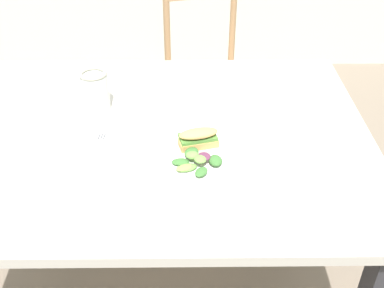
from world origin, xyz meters
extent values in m
plane|color=#7A6B5B|center=(0.00, 0.00, 0.00)|extent=(8.10, 8.10, 0.00)
cube|color=#BCB7AD|center=(0.00, -0.02, 0.72)|extent=(1.31, 1.00, 0.03)
cube|color=#2D2D33|center=(-0.58, 0.41, 0.35)|extent=(0.07, 0.07, 0.71)
cube|color=#2D2D33|center=(0.59, 0.41, 0.35)|extent=(0.07, 0.07, 0.71)
cylinder|color=tan|center=(0.08, 0.64, 0.21)|extent=(0.03, 0.03, 0.43)
cylinder|color=tan|center=(0.41, 0.72, 0.21)|extent=(0.03, 0.03, 0.43)
cylinder|color=tan|center=(-0.01, 0.97, 0.21)|extent=(0.03, 0.03, 0.43)
cylinder|color=tan|center=(0.32, 1.05, 0.21)|extent=(0.03, 0.03, 0.43)
cube|color=tan|center=(0.20, 0.84, 0.44)|extent=(0.49, 0.49, 0.02)
cylinder|color=tan|center=(-0.01, 0.98, 0.66)|extent=(0.03, 0.03, 0.42)
cylinder|color=tan|center=(0.32, 1.06, 0.66)|extent=(0.03, 0.03, 0.42)
cube|color=white|center=(0.10, -0.15, 0.74)|extent=(0.30, 0.30, 0.01)
cube|color=tan|center=(0.12, -0.11, 0.76)|extent=(0.12, 0.07, 0.02)
cube|color=#518438|center=(0.12, -0.10, 0.78)|extent=(0.12, 0.08, 0.01)
ellipsoid|color=tan|center=(0.12, -0.11, 0.79)|extent=(0.12, 0.08, 0.02)
ellipsoid|color=#6B9E47|center=(0.09, -0.22, 0.76)|extent=(0.06, 0.05, 0.01)
ellipsoid|color=#3D7033|center=(0.17, -0.20, 0.76)|extent=(0.04, 0.05, 0.02)
ellipsoid|color=#84A84C|center=(0.08, -0.22, 0.76)|extent=(0.06, 0.05, 0.01)
ellipsoid|color=#6B9E47|center=(0.13, -0.20, 0.77)|extent=(0.05, 0.05, 0.01)
ellipsoid|color=#3D7033|center=(0.07, -0.20, 0.76)|extent=(0.05, 0.03, 0.01)
ellipsoid|color=#3D7033|center=(0.13, -0.24, 0.76)|extent=(0.05, 0.05, 0.01)
ellipsoid|color=#3D7033|center=(0.10, -0.16, 0.76)|extent=(0.06, 0.06, 0.02)
ellipsoid|color=#6B9E47|center=(0.11, -0.18, 0.77)|extent=(0.04, 0.04, 0.02)
ellipsoid|color=#602D47|center=(0.14, -0.19, 0.77)|extent=(0.04, 0.04, 0.01)
cube|color=silver|center=(-0.17, -0.13, 0.74)|extent=(0.12, 0.24, 0.00)
cube|color=silver|center=(-0.17, -0.16, 0.75)|extent=(0.02, 0.14, 0.00)
cube|color=silver|center=(-0.17, -0.06, 0.75)|extent=(0.03, 0.05, 0.00)
cube|color=#38383D|center=(-0.16, -0.06, 0.75)|extent=(0.00, 0.03, 0.00)
cube|color=#38383D|center=(-0.17, -0.06, 0.75)|extent=(0.00, 0.03, 0.00)
cube|color=#38383D|center=(-0.18, -0.06, 0.75)|extent=(0.00, 0.03, 0.00)
cylinder|color=#C67528|center=(-0.21, 0.12, 0.79)|extent=(0.08, 0.08, 0.10)
cylinder|color=silver|center=(-0.21, 0.12, 0.80)|extent=(0.09, 0.09, 0.12)
torus|color=#B7B29E|center=(-0.21, 0.12, 0.87)|extent=(0.09, 0.09, 0.01)
camera|label=1|loc=(0.09, -1.23, 1.56)|focal=44.23mm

